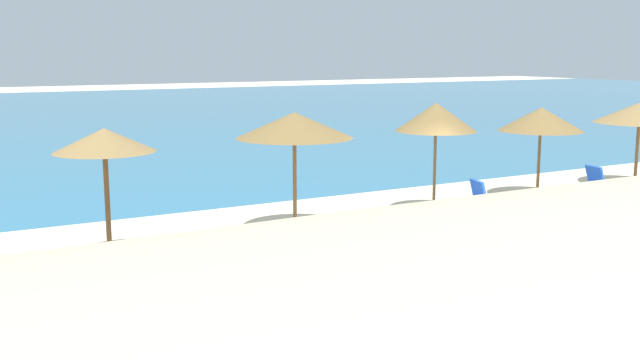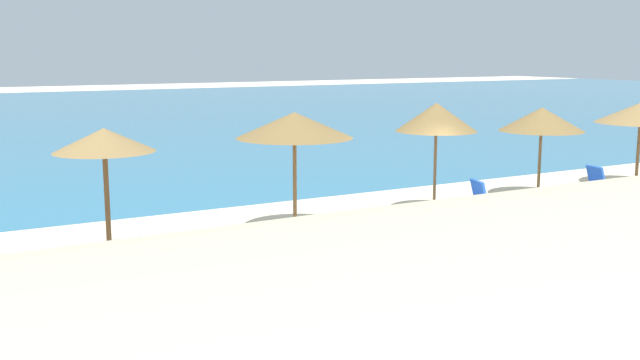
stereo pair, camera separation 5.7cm
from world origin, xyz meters
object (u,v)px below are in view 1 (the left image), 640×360
(lounge_chair_2, at_px, (117,269))
(beach_ball, at_px, (380,257))
(lounge_chair_1, at_px, (580,190))
(beach_umbrella_4, at_px, (436,117))
(beach_umbrella_6, at_px, (640,113))
(beach_umbrella_2, at_px, (104,141))
(beach_umbrella_5, at_px, (541,119))
(lounge_chair_3, at_px, (461,205))
(cooler_box, at_px, (295,260))
(beach_umbrella_3, at_px, (294,125))

(lounge_chair_2, height_order, beach_ball, lounge_chair_2)
(lounge_chair_1, xyz_separation_m, beach_ball, (-7.75, -2.00, -0.27))
(beach_umbrella_4, xyz_separation_m, beach_umbrella_6, (7.73, 0.12, -0.21))
(beach_umbrella_2, relative_size, lounge_chair_1, 1.60)
(beach_umbrella_5, relative_size, lounge_chair_2, 1.69)
(lounge_chair_2, bearing_deg, lounge_chair_1, -60.21)
(lounge_chair_3, bearing_deg, cooler_box, 120.87)
(beach_umbrella_3, distance_m, beach_ball, 3.68)
(lounge_chair_1, relative_size, lounge_chair_3, 1.03)
(beach_ball, relative_size, cooler_box, 0.62)
(beach_umbrella_4, bearing_deg, lounge_chair_1, -13.89)
(cooler_box, bearing_deg, beach_umbrella_3, 62.35)
(lounge_chair_1, distance_m, beach_ball, 8.01)
(beach_ball, bearing_deg, lounge_chair_1, 14.48)
(beach_umbrella_4, xyz_separation_m, cooler_box, (-5.22, -2.51, -2.26))
(lounge_chair_1, bearing_deg, beach_umbrella_3, 92.08)
(beach_umbrella_2, xyz_separation_m, beach_umbrella_5, (11.89, 0.57, -0.17))
(beach_umbrella_6, relative_size, lounge_chair_3, 1.64)
(beach_umbrella_2, height_order, beach_umbrella_5, beach_umbrella_2)
(lounge_chair_1, height_order, cooler_box, lounge_chair_1)
(beach_umbrella_2, bearing_deg, lounge_chair_3, -4.22)
(beach_umbrella_4, distance_m, beach_umbrella_5, 3.78)
(beach_umbrella_6, distance_m, beach_ball, 12.00)
(beach_umbrella_5, height_order, beach_umbrella_6, beach_umbrella_6)
(beach_umbrella_4, distance_m, lounge_chair_2, 8.88)
(beach_ball, bearing_deg, cooler_box, 162.01)
(beach_umbrella_3, xyz_separation_m, beach_umbrella_4, (3.99, 0.16, -0.01))
(beach_umbrella_5, xyz_separation_m, lounge_chair_2, (-12.17, -2.19, -1.86))
(beach_umbrella_4, height_order, beach_umbrella_5, beach_umbrella_4)
(lounge_chair_1, xyz_separation_m, cooler_box, (-9.31, -1.49, -0.23))
(beach_umbrella_2, bearing_deg, beach_umbrella_3, 2.88)
(beach_umbrella_4, height_order, lounge_chair_3, beach_umbrella_4)
(beach_umbrella_2, relative_size, lounge_chair_2, 1.75)
(lounge_chair_1, bearing_deg, beach_ball, 112.55)
(beach_umbrella_5, bearing_deg, beach_umbrella_4, -176.95)
(lounge_chair_1, bearing_deg, beach_umbrella_4, 84.17)
(lounge_chair_2, height_order, lounge_chair_3, lounge_chair_3)
(beach_umbrella_5, bearing_deg, beach_umbrella_3, -177.31)
(lounge_chair_1, xyz_separation_m, lounge_chair_3, (-4.04, 0.04, 0.01))
(lounge_chair_3, bearing_deg, beach_ball, 133.47)
(beach_umbrella_3, relative_size, cooler_box, 4.90)
(lounge_chair_1, relative_size, lounge_chair_2, 1.09)
(beach_umbrella_6, height_order, beach_ball, beach_umbrella_6)
(beach_umbrella_5, distance_m, beach_ball, 8.35)
(lounge_chair_3, distance_m, beach_ball, 4.24)
(lounge_chair_3, bearing_deg, beach_umbrella_2, 100.44)
(cooler_box, bearing_deg, beach_umbrella_4, 25.63)
(beach_umbrella_5, xyz_separation_m, beach_umbrella_6, (3.97, -0.08, 0.03))
(beach_umbrella_6, height_order, lounge_chair_2, beach_umbrella_6)
(beach_umbrella_3, bearing_deg, beach_umbrella_6, 1.39)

